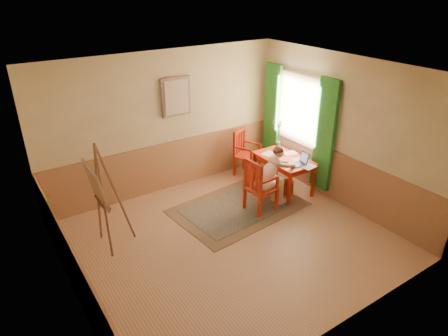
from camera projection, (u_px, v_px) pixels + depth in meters
room at (230, 164)px, 6.06m from camera, size 5.04×4.54×2.84m
wainscot at (205, 194)px, 7.04m from camera, size 5.00×4.50×1.00m
window at (297, 120)px, 8.11m from camera, size 0.12×2.01×2.20m
wall_portrait at (176, 97)px, 7.61m from camera, size 0.60×0.05×0.76m
rug at (239, 207)px, 7.59m from camera, size 2.54×1.81×0.02m
table at (284, 162)px, 7.97m from camera, size 0.73×1.21×0.72m
chair_left at (259, 186)px, 7.27m from camera, size 0.52×0.50×1.06m
chair_back at (245, 153)px, 8.69m from camera, size 0.60×0.61×1.02m
figure at (272, 175)px, 7.36m from camera, size 0.90×0.41×1.20m
laptop at (299, 162)px, 7.63m from camera, size 0.39×0.26×0.23m
papers at (291, 158)px, 7.91m from camera, size 0.70×1.17×0.00m
vase at (278, 136)px, 8.25m from camera, size 0.26×0.29×0.60m
wastebasket at (287, 188)px, 8.02m from camera, size 0.30×0.30×0.28m
easel at (99, 189)px, 6.04m from camera, size 0.61×0.80×1.82m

